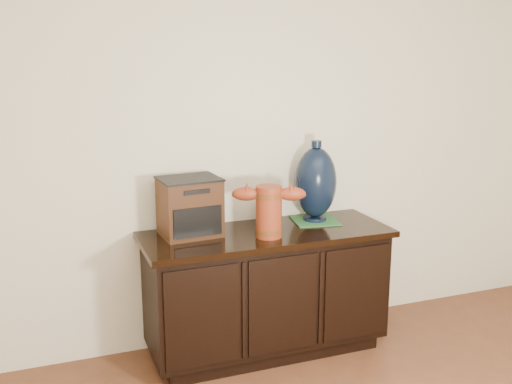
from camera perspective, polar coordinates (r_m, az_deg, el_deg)
name	(u,v)px	position (r m, az deg, el deg)	size (l,w,h in m)	color
sideboard	(266,290)	(3.62, 0.99, -9.36)	(1.46, 0.56, 0.75)	black
terracotta_vessel	(269,208)	(3.36, 1.23, -1.57)	(0.41, 0.22, 0.30)	#9F3B1C
tv_radio	(190,207)	(3.41, -6.32, -1.41)	(0.35, 0.29, 0.33)	#3A1E0E
green_mat	(315,220)	(3.73, 5.61, -2.71)	(0.27, 0.27, 0.01)	#2F6935
lamp_base	(316,183)	(3.67, 5.70, 0.88)	(0.29, 0.29, 0.49)	black
spray_can	(266,209)	(3.66, 0.92, -1.65)	(0.06, 0.06, 0.17)	#55140E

